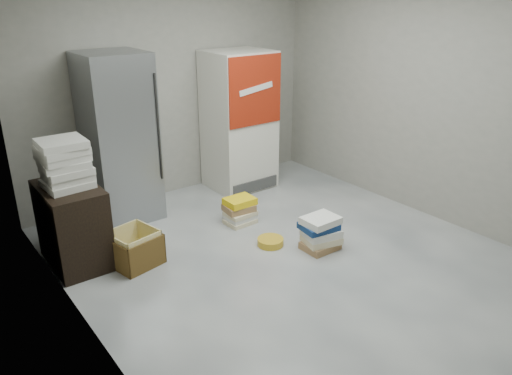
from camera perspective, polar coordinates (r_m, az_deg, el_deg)
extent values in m
plane|color=silver|center=(4.96, 5.39, -8.85)|extent=(5.00, 5.00, 0.00)
cube|color=gray|center=(6.42, -9.55, 11.49)|extent=(4.00, 0.04, 2.80)
cube|color=gray|center=(3.43, -19.35, 1.47)|extent=(0.04, 5.00, 2.80)
cube|color=gray|center=(5.93, 20.60, 9.56)|extent=(0.04, 5.00, 2.80)
cube|color=#A0A2A7|center=(5.83, -15.39, 5.42)|extent=(0.70, 0.70, 1.90)
cylinder|color=#333333|center=(5.60, -11.09, 6.71)|extent=(0.02, 0.02, 1.19)
cube|color=silver|center=(6.60, -1.96, 7.61)|extent=(0.80, 0.70, 1.80)
cube|color=#9E210D|center=(6.22, -0.06, 10.98)|extent=(0.78, 0.02, 0.85)
cube|color=white|center=(6.20, 0.02, 11.21)|extent=(0.50, 0.01, 0.14)
cube|color=#3F3F3F|center=(6.57, -0.06, 0.21)|extent=(0.70, 0.02, 0.15)
cube|color=black|center=(5.13, -20.19, -4.06)|extent=(0.50, 0.80, 0.80)
cube|color=silver|center=(4.96, -20.74, 0.43)|extent=(0.43, 0.43, 0.06)
cube|color=silver|center=(4.96, -20.72, 1.25)|extent=(0.40, 0.40, 0.06)
cube|color=silver|center=(4.92, -20.83, 1.89)|extent=(0.41, 0.41, 0.06)
cube|color=silver|center=(4.91, -21.12, 2.60)|extent=(0.41, 0.41, 0.06)
cube|color=silver|center=(4.89, -21.24, 3.32)|extent=(0.42, 0.42, 0.06)
cube|color=silver|center=(4.86, -21.32, 4.02)|extent=(0.42, 0.42, 0.06)
cube|color=silver|center=(4.84, -21.37, 4.74)|extent=(0.41, 0.41, 0.06)
cube|color=#967048|center=(5.25, 7.34, -6.58)|extent=(0.36, 0.28, 0.08)
cube|color=beige|center=(5.22, 7.48, -5.86)|extent=(0.41, 0.35, 0.07)
cube|color=white|center=(5.19, 7.47, -5.13)|extent=(0.41, 0.35, 0.08)
cube|color=navy|center=(5.15, 7.19, -4.42)|extent=(0.39, 0.33, 0.07)
cube|color=white|center=(5.12, 7.41, -3.77)|extent=(0.36, 0.29, 0.07)
cube|color=beige|center=(5.76, -1.83, -3.86)|extent=(0.34, 0.27, 0.05)
cube|color=white|center=(5.75, -1.79, -3.34)|extent=(0.33, 0.26, 0.05)
cube|color=beige|center=(5.72, -1.80, -2.94)|extent=(0.33, 0.27, 0.05)
cube|color=#967048|center=(5.71, -1.97, -2.32)|extent=(0.35, 0.29, 0.08)
cube|color=yellow|center=(5.68, -1.87, -1.58)|extent=(0.33, 0.26, 0.08)
cube|color=gold|center=(5.11, -13.59, -8.34)|extent=(0.48, 0.48, 0.01)
cube|color=brown|center=(5.20, -15.12, -6.10)|extent=(0.43, 0.10, 0.31)
cube|color=brown|center=(4.89, -12.27, -7.70)|extent=(0.43, 0.10, 0.31)
cube|color=brown|center=(4.94, -15.72, -7.71)|extent=(0.10, 0.43, 0.31)
cube|color=brown|center=(5.14, -11.85, -6.08)|extent=(0.10, 0.43, 0.31)
cube|color=gold|center=(5.17, -15.02, -5.96)|extent=(0.39, 0.09, 0.35)
cube|color=gold|center=(4.89, -12.43, -7.41)|extent=(0.39, 0.09, 0.35)
cube|color=gold|center=(4.94, -15.56, -7.43)|extent=(0.09, 0.39, 0.35)
cube|color=gold|center=(5.13, -12.03, -5.94)|extent=(0.09, 0.39, 0.35)
cylinder|color=gold|center=(5.29, 1.66, -6.21)|extent=(0.29, 0.29, 0.07)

